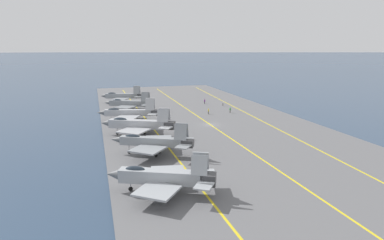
{
  "coord_description": "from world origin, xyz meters",
  "views": [
    {
      "loc": [
        -81.14,
        28.18,
        20.44
      ],
      "look_at": [
        -4.26,
        6.12,
        2.9
      ],
      "focal_mm": 32.0,
      "sensor_mm": 36.0,
      "label": 1
    }
  ],
  "objects_px": {
    "parked_jet_fifth": "(129,103)",
    "parked_jet_sixth": "(123,96)",
    "parked_jet_fourth": "(130,113)",
    "crew_green_vest": "(230,110)",
    "parked_jet_third": "(138,124)",
    "parked_jet_nearest": "(162,177)",
    "parked_jet_second": "(153,142)",
    "crew_purple_vest": "(205,101)",
    "crew_yellow_vest": "(208,111)",
    "crew_white_vest": "(223,103)"
  },
  "relations": [
    {
      "from": "parked_jet_second",
      "to": "crew_purple_vest",
      "type": "height_order",
      "value": "parked_jet_second"
    },
    {
      "from": "parked_jet_fifth",
      "to": "crew_white_vest",
      "type": "height_order",
      "value": "parked_jet_fifth"
    },
    {
      "from": "crew_white_vest",
      "to": "parked_jet_second",
      "type": "bearing_deg",
      "value": 145.65
    },
    {
      "from": "parked_jet_fifth",
      "to": "parked_jet_sixth",
      "type": "height_order",
      "value": "parked_jet_fifth"
    },
    {
      "from": "parked_jet_nearest",
      "to": "crew_green_vest",
      "type": "relative_size",
      "value": 9.04
    },
    {
      "from": "crew_green_vest",
      "to": "crew_purple_vest",
      "type": "xyz_separation_m",
      "value": [
        17.69,
        2.33,
        0.0
      ]
    },
    {
      "from": "parked_jet_fourth",
      "to": "parked_jet_third",
      "type": "bearing_deg",
      "value": -178.29
    },
    {
      "from": "crew_green_vest",
      "to": "crew_white_vest",
      "type": "height_order",
      "value": "crew_white_vest"
    },
    {
      "from": "parked_jet_nearest",
      "to": "parked_jet_sixth",
      "type": "relative_size",
      "value": 1.01
    },
    {
      "from": "crew_white_vest",
      "to": "parked_jet_nearest",
      "type": "bearing_deg",
      "value": 152.18
    },
    {
      "from": "crew_green_vest",
      "to": "parked_jet_third",
      "type": "bearing_deg",
      "value": 122.03
    },
    {
      "from": "parked_jet_third",
      "to": "crew_purple_vest",
      "type": "bearing_deg",
      "value": -37.21
    },
    {
      "from": "parked_jet_fifth",
      "to": "crew_purple_vest",
      "type": "distance_m",
      "value": 27.41
    },
    {
      "from": "parked_jet_nearest",
      "to": "parked_jet_sixth",
      "type": "distance_m",
      "value": 78.59
    },
    {
      "from": "parked_jet_third",
      "to": "parked_jet_sixth",
      "type": "height_order",
      "value": "parked_jet_third"
    },
    {
      "from": "crew_green_vest",
      "to": "crew_yellow_vest",
      "type": "bearing_deg",
      "value": 91.06
    },
    {
      "from": "parked_jet_second",
      "to": "parked_jet_sixth",
      "type": "xyz_separation_m",
      "value": [
        61.7,
        0.46,
        -0.15
      ]
    },
    {
      "from": "parked_jet_fifth",
      "to": "parked_jet_sixth",
      "type": "distance_m",
      "value": 16.43
    },
    {
      "from": "crew_yellow_vest",
      "to": "parked_jet_fifth",
      "type": "bearing_deg",
      "value": 62.29
    },
    {
      "from": "crew_purple_vest",
      "to": "parked_jet_second",
      "type": "bearing_deg",
      "value": 152.52
    },
    {
      "from": "parked_jet_third",
      "to": "parked_jet_sixth",
      "type": "relative_size",
      "value": 1.13
    },
    {
      "from": "parked_jet_fifth",
      "to": "crew_purple_vest",
      "type": "bearing_deg",
      "value": -76.8
    },
    {
      "from": "parked_jet_nearest",
      "to": "parked_jet_fifth",
      "type": "relative_size",
      "value": 0.99
    },
    {
      "from": "parked_jet_third",
      "to": "parked_jet_fourth",
      "type": "relative_size",
      "value": 1.03
    },
    {
      "from": "parked_jet_second",
      "to": "crew_green_vest",
      "type": "relative_size",
      "value": 9.17
    },
    {
      "from": "crew_green_vest",
      "to": "parked_jet_fourth",
      "type": "bearing_deg",
      "value": 97.43
    },
    {
      "from": "crew_yellow_vest",
      "to": "crew_green_vest",
      "type": "relative_size",
      "value": 1.02
    },
    {
      "from": "crew_yellow_vest",
      "to": "parked_jet_sixth",
      "type": "bearing_deg",
      "value": 38.96
    },
    {
      "from": "parked_jet_third",
      "to": "crew_white_vest",
      "type": "distance_m",
      "value": 44.96
    },
    {
      "from": "crew_green_vest",
      "to": "crew_purple_vest",
      "type": "distance_m",
      "value": 17.84
    },
    {
      "from": "parked_jet_fourth",
      "to": "parked_jet_nearest",
      "type": "bearing_deg",
      "value": 179.52
    },
    {
      "from": "parked_jet_nearest",
      "to": "crew_white_vest",
      "type": "xyz_separation_m",
      "value": [
        63.04,
        -33.27,
        -1.36
      ]
    },
    {
      "from": "crew_purple_vest",
      "to": "parked_jet_fourth",
      "type": "bearing_deg",
      "value": 127.6
    },
    {
      "from": "parked_jet_nearest",
      "to": "crew_green_vest",
      "type": "height_order",
      "value": "parked_jet_nearest"
    },
    {
      "from": "parked_jet_fifth",
      "to": "crew_green_vest",
      "type": "bearing_deg",
      "value": -111.54
    },
    {
      "from": "parked_jet_fourth",
      "to": "crew_purple_vest",
      "type": "xyz_separation_m",
      "value": [
        21.66,
        -28.13,
        -1.54
      ]
    },
    {
      "from": "crew_purple_vest",
      "to": "parked_jet_fifth",
      "type": "bearing_deg",
      "value": 103.2
    },
    {
      "from": "parked_jet_second",
      "to": "parked_jet_fifth",
      "type": "relative_size",
      "value": 1.0
    },
    {
      "from": "parked_jet_fifth",
      "to": "parked_jet_sixth",
      "type": "xyz_separation_m",
      "value": [
        16.42,
        0.61,
        0.04
      ]
    },
    {
      "from": "parked_jet_nearest",
      "to": "parked_jet_sixth",
      "type": "bearing_deg",
      "value": -0.92
    },
    {
      "from": "parked_jet_third",
      "to": "parked_jet_fourth",
      "type": "xyz_separation_m",
      "value": [
        14.81,
        0.44,
        -0.1
      ]
    },
    {
      "from": "parked_jet_nearest",
      "to": "crew_yellow_vest",
      "type": "relative_size",
      "value": 8.84
    },
    {
      "from": "parked_jet_third",
      "to": "parked_jet_fifth",
      "type": "bearing_deg",
      "value": -1.97
    },
    {
      "from": "parked_jet_second",
      "to": "parked_jet_nearest",
      "type": "bearing_deg",
      "value": 174.18
    },
    {
      "from": "parked_jet_fourth",
      "to": "crew_green_vest",
      "type": "distance_m",
      "value": 30.76
    },
    {
      "from": "parked_jet_sixth",
      "to": "parked_jet_nearest",
      "type": "bearing_deg",
      "value": 179.08
    },
    {
      "from": "parked_jet_nearest",
      "to": "parked_jet_third",
      "type": "height_order",
      "value": "parked_jet_third"
    },
    {
      "from": "parked_jet_fifth",
      "to": "crew_green_vest",
      "type": "xyz_separation_m",
      "value": [
        -11.44,
        -28.98,
        -1.46
      ]
    },
    {
      "from": "parked_jet_second",
      "to": "crew_white_vest",
      "type": "distance_m",
      "value": 55.94
    },
    {
      "from": "parked_jet_nearest",
      "to": "parked_jet_fourth",
      "type": "bearing_deg",
      "value": -0.48
    }
  ]
}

